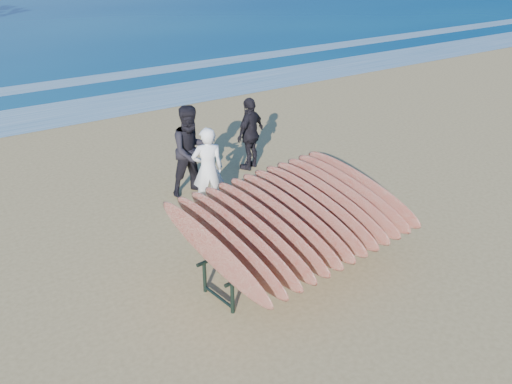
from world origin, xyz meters
TOP-DOWN VIEW (x-y plane):
  - ground at (0.00, 0.00)m, footprint 120.00×120.00m
  - foam_near at (0.00, 10.00)m, footprint 160.00×160.00m
  - foam_far at (0.00, 13.50)m, footprint 160.00×160.00m
  - surfboard_rack at (0.11, -0.10)m, footprint 3.45×2.93m
  - person_white at (-0.04, 2.36)m, footprint 0.69×0.56m
  - person_dark_a at (0.03, 3.10)m, footprint 0.90×0.71m
  - person_dark_b at (1.70, 3.57)m, footprint 1.02×0.75m

SIDE VIEW (x-z plane):
  - ground at x=0.00m, z-range 0.00..0.00m
  - foam_far at x=0.00m, z-range 0.01..0.01m
  - foam_near at x=0.00m, z-range 0.01..0.01m
  - person_dark_b at x=1.70m, z-range 0.00..1.61m
  - person_white at x=-0.04m, z-range 0.00..1.62m
  - surfboard_rack at x=0.11m, z-range 0.18..1.56m
  - person_dark_a at x=0.03m, z-range 0.00..1.83m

